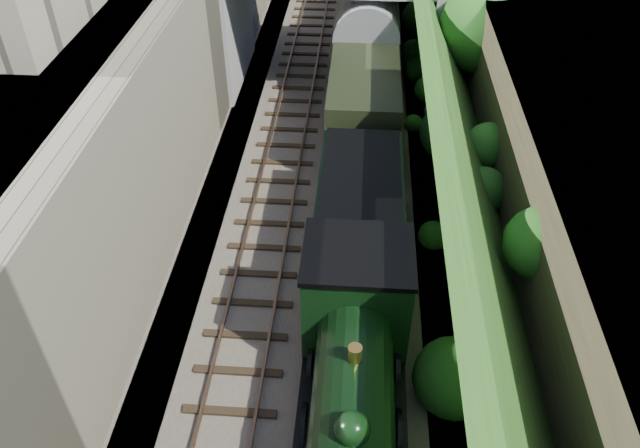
% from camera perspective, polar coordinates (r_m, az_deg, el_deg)
% --- Properties ---
extents(trackbed, '(10.00, 90.00, 0.20)m').
position_cam_1_polar(trackbed, '(28.59, 1.46, 9.36)').
color(trackbed, '#473F38').
rests_on(trackbed, ground).
extents(retaining_wall, '(1.00, 90.00, 7.00)m').
position_cam_1_polar(retaining_wall, '(27.80, -10.26, 15.70)').
color(retaining_wall, '#756B56').
rests_on(retaining_wall, ground).
extents(street_plateau_left, '(6.00, 90.00, 7.00)m').
position_cam_1_polar(street_plateau_left, '(28.83, -17.29, 15.46)').
color(street_plateau_left, '#262628').
rests_on(street_plateau_left, ground).
extents(street_plateau_right, '(8.00, 90.00, 6.25)m').
position_cam_1_polar(street_plateau_right, '(28.46, 21.60, 13.30)').
color(street_plateau_right, '#262628').
rests_on(street_plateau_right, ground).
extents(embankment_slope, '(4.42, 90.00, 6.36)m').
position_cam_1_polar(embankment_slope, '(26.38, 12.38, 11.98)').
color(embankment_slope, '#1E4714').
rests_on(embankment_slope, ground).
extents(track_left, '(2.50, 90.00, 0.20)m').
position_cam_1_polar(track_left, '(28.66, -2.59, 9.75)').
color(track_left, black).
rests_on(track_left, trackbed).
extents(track_right, '(2.50, 90.00, 0.20)m').
position_cam_1_polar(track_right, '(28.50, 3.91, 9.51)').
color(track_right, black).
rests_on(track_right, trackbed).
extents(road_bridge, '(16.00, 6.40, 7.25)m').
position_cam_1_polar(road_bridge, '(30.51, 3.88, 19.56)').
color(road_bridge, gray).
rests_on(road_bridge, ground).
extents(tree, '(3.60, 3.80, 6.60)m').
position_cam_1_polar(tree, '(26.79, 14.91, 16.76)').
color(tree, black).
rests_on(tree, ground).
extents(locomotive, '(3.10, 10.22, 3.83)m').
position_cam_1_polar(locomotive, '(15.30, 2.97, -15.96)').
color(locomotive, black).
rests_on(locomotive, trackbed).
extents(tender, '(2.70, 6.00, 3.05)m').
position_cam_1_polar(tender, '(20.56, 3.60, 0.74)').
color(tender, black).
rests_on(tender, trackbed).
extents(coach_front, '(2.90, 18.00, 3.70)m').
position_cam_1_polar(coach_front, '(31.22, 4.20, 16.01)').
color(coach_front, black).
rests_on(coach_front, trackbed).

